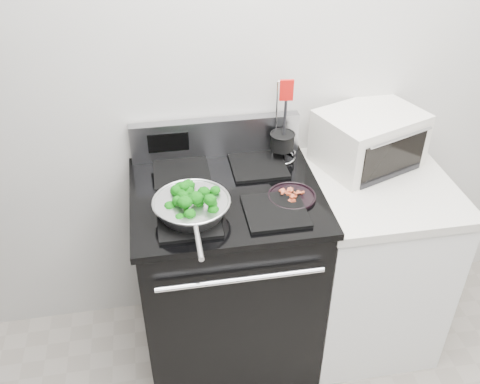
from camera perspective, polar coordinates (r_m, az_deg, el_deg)
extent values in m
cube|color=silver|center=(2.37, 4.47, 13.41)|extent=(4.00, 0.02, 2.70)
cube|color=black|center=(2.53, -1.33, -9.13)|extent=(0.76, 0.66, 0.92)
cube|color=black|center=(2.22, -1.49, -0.34)|extent=(0.79, 0.69, 0.03)
cube|color=#99999E|center=(2.42, -2.62, 5.84)|extent=(0.76, 0.05, 0.18)
cube|color=black|center=(2.06, -5.48, -3.03)|extent=(0.24, 0.24, 0.01)
cube|color=black|center=(2.10, 3.79, -2.05)|extent=(0.24, 0.24, 0.01)
cube|color=black|center=(2.33, -6.26, 2.08)|extent=(0.24, 0.24, 0.01)
cube|color=black|center=(2.37, 1.95, 2.86)|extent=(0.24, 0.24, 0.01)
cube|color=white|center=(2.70, 13.35, -7.45)|extent=(0.60, 0.66, 0.88)
cube|color=beige|center=(2.42, 14.80, 0.62)|extent=(0.62, 0.68, 0.04)
torus|color=silver|center=(2.04, -5.21, -0.97)|extent=(0.30, 0.30, 0.01)
cylinder|color=silver|center=(1.86, -4.46, -5.34)|extent=(0.02, 0.18, 0.02)
cylinder|color=black|center=(2.19, 5.53, -0.52)|extent=(0.20, 0.20, 0.01)
cylinder|color=black|center=(2.39, 4.53, 5.40)|extent=(0.11, 0.11, 0.07)
cylinder|color=black|center=(2.35, 4.63, 7.28)|extent=(0.01, 0.01, 0.23)
cube|color=red|center=(2.28, 4.82, 10.90)|extent=(0.06, 0.02, 0.09)
cube|color=silver|center=(2.47, 13.55, 5.62)|extent=(0.52, 0.45, 0.25)
cube|color=black|center=(2.35, 14.95, 3.41)|extent=(0.33, 0.13, 0.17)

